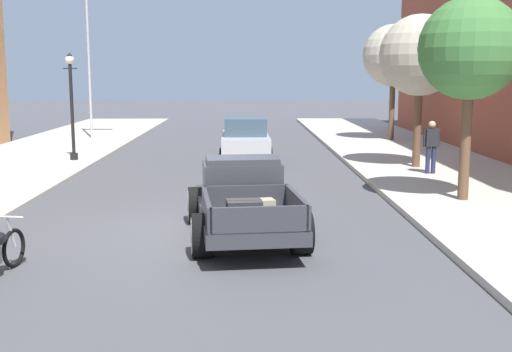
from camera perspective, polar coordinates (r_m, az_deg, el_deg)
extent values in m
plane|color=#47474C|center=(13.34, -4.63, -5.00)|extent=(140.00, 140.00, 0.00)
cube|color=#333338|center=(12.80, -1.10, -3.10)|extent=(2.28, 5.06, 0.24)
cube|color=#333338|center=(13.04, -1.27, -0.54)|extent=(1.67, 1.26, 0.80)
cube|color=#333338|center=(12.92, -1.25, 1.43)|extent=(1.53, 1.08, 0.12)
cube|color=#3D4C5B|center=(13.58, -1.52, 0.52)|extent=(1.32, 0.18, 0.44)
cube|color=#333338|center=(14.34, -1.81, -0.23)|extent=(1.47, 1.63, 0.52)
cube|color=silver|center=(15.13, -2.09, 0.18)|extent=(0.69, 0.17, 0.47)
cube|color=#333338|center=(11.41, -0.35, -3.89)|extent=(1.91, 2.27, 0.04)
cube|color=#333338|center=(11.30, -4.43, -2.90)|extent=(0.31, 2.10, 0.44)
cube|color=#333338|center=(11.49, 3.67, -2.70)|extent=(0.31, 2.10, 0.44)
cube|color=#333338|center=(10.38, 0.32, -3.95)|extent=(1.62, 0.25, 0.44)
cube|color=#333338|center=(12.35, -0.91, -1.85)|extent=(1.62, 0.25, 0.44)
cylinder|color=black|center=(14.08, -5.32, -2.59)|extent=(0.44, 0.83, 0.80)
cylinder|color=silver|center=(14.08, -6.07, -2.61)|extent=(0.08, 0.65, 0.66)
cylinder|color=silver|center=(14.08, -6.11, -2.61)|extent=(0.05, 0.24, 0.24)
cylinder|color=black|center=(14.25, 1.92, -2.42)|extent=(0.44, 0.83, 0.80)
cylinder|color=silver|center=(14.28, 2.65, -2.40)|extent=(0.08, 0.65, 0.66)
cylinder|color=silver|center=(14.28, 2.69, -2.40)|extent=(0.05, 0.24, 0.24)
cylinder|color=black|center=(11.46, -4.86, -5.31)|extent=(0.44, 0.83, 0.80)
cylinder|color=silver|center=(11.45, -5.79, -5.33)|extent=(0.08, 0.65, 0.66)
cylinder|color=silver|center=(11.45, -5.84, -5.33)|extent=(0.05, 0.24, 0.24)
cylinder|color=black|center=(11.66, 4.02, -5.04)|extent=(0.44, 0.83, 0.80)
cylinder|color=silver|center=(11.70, 4.91, -5.00)|extent=(0.08, 0.65, 0.66)
cylinder|color=silver|center=(11.70, 4.96, -5.00)|extent=(0.05, 0.24, 0.24)
cube|color=#2D2D33|center=(11.00, -1.06, -3.20)|extent=(0.64, 0.50, 0.40)
cube|color=#3D2D1E|center=(11.00, -1.06, -3.20)|extent=(0.62, 0.12, 0.42)
cube|color=gray|center=(11.69, 0.55, -2.76)|extent=(0.50, 0.41, 0.28)
torus|color=black|center=(11.61, -20.81, -6.03)|extent=(0.19, 0.67, 0.67)
cylinder|color=silver|center=(11.48, -21.05, -4.65)|extent=(0.10, 0.26, 0.58)
cylinder|color=silver|center=(11.32, -21.44, -3.41)|extent=(0.62, 0.15, 0.04)
cube|color=#B7B7BC|center=(23.96, -0.96, 2.78)|extent=(1.78, 4.33, 0.80)
cube|color=#384C5B|center=(23.74, -0.96, 4.47)|extent=(1.55, 2.02, 0.64)
cylinder|color=black|center=(25.27, -2.88, 2.46)|extent=(0.23, 0.66, 0.66)
cylinder|color=black|center=(25.29, 0.87, 2.48)|extent=(0.23, 0.66, 0.66)
cylinder|color=black|center=(22.71, -2.99, 1.71)|extent=(0.23, 0.66, 0.66)
cylinder|color=black|center=(22.74, 1.17, 1.73)|extent=(0.23, 0.66, 0.66)
cylinder|color=#232847|center=(20.73, 15.09, 1.40)|extent=(0.14, 0.14, 0.86)
cylinder|color=#232847|center=(20.79, 15.56, 1.40)|extent=(0.14, 0.14, 0.86)
cube|color=#232328|center=(20.68, 15.41, 3.35)|extent=(0.36, 0.22, 0.56)
cylinder|color=#232328|center=(20.62, 14.82, 3.28)|extent=(0.09, 0.09, 0.54)
cylinder|color=#232328|center=(20.75, 15.99, 3.26)|extent=(0.09, 0.09, 0.54)
sphere|color=tan|center=(20.65, 15.45, 4.45)|extent=(0.22, 0.22, 0.22)
cylinder|color=black|center=(24.21, -15.93, 1.69)|extent=(0.28, 0.28, 0.24)
cylinder|color=black|center=(24.06, -16.11, 5.76)|extent=(0.12, 0.12, 3.20)
cylinder|color=black|center=(24.03, -16.27, 9.21)|extent=(0.50, 0.04, 0.04)
sphere|color=silver|center=(24.03, -16.30, 9.95)|extent=(0.32, 0.32, 0.32)
cone|color=black|center=(24.04, -16.32, 10.37)|extent=(0.24, 0.24, 0.14)
cylinder|color=#B2B2B7|center=(32.15, -14.76, 11.31)|extent=(0.12, 0.12, 9.00)
cylinder|color=brown|center=(16.56, 18.18, 2.72)|extent=(0.26, 0.26, 2.77)
sphere|color=#3D7538|center=(16.48, 18.59, 10.75)|extent=(2.49, 2.49, 2.49)
cylinder|color=brown|center=(22.08, 14.21, 4.29)|extent=(0.26, 0.26, 2.70)
sphere|color=#ADA893|center=(22.02, 14.45, 10.41)|extent=(2.67, 2.67, 2.67)
cylinder|color=brown|center=(30.95, 12.03, 5.83)|extent=(0.26, 0.26, 2.87)
sphere|color=#ADA893|center=(30.91, 12.19, 10.49)|extent=(2.88, 2.88, 2.88)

